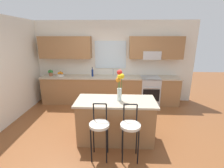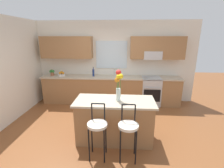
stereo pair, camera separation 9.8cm
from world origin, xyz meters
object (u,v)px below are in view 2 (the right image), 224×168
(kitchen_island, at_px, (115,120))
(flower_vase, at_px, (119,83))
(fruit_bowl_oranges, at_px, (62,74))
(bottle_olive_oil, at_px, (93,73))
(potted_plant_small, at_px, (52,72))
(bar_stool_middle, at_px, (128,128))
(bar_stool_near, at_px, (97,127))
(oven_range, at_px, (151,91))

(kitchen_island, height_order, flower_vase, flower_vase)
(fruit_bowl_oranges, distance_m, bottle_olive_oil, 1.08)
(kitchen_island, xyz_separation_m, fruit_bowl_oranges, (-1.90, 2.08, 0.51))
(fruit_bowl_oranges, relative_size, potted_plant_small, 1.14)
(flower_vase, relative_size, bottle_olive_oil, 2.04)
(fruit_bowl_oranges, height_order, potted_plant_small, potted_plant_small)
(bar_stool_middle, height_order, potted_plant_small, potted_plant_small)
(bar_stool_near, bearing_deg, kitchen_island, 64.58)
(potted_plant_small, bearing_deg, kitchen_island, -42.96)
(oven_range, height_order, fruit_bowl_oranges, fruit_bowl_oranges)
(fruit_bowl_oranges, bearing_deg, bar_stool_near, -58.55)
(oven_range, distance_m, bar_stool_near, 2.96)
(kitchen_island, distance_m, potted_plant_small, 3.10)
(fruit_bowl_oranges, height_order, bottle_olive_oil, bottle_olive_oil)
(bar_stool_near, distance_m, flower_vase, 0.95)
(oven_range, bearing_deg, fruit_bowl_oranges, 179.44)
(bar_stool_middle, bearing_deg, bar_stool_near, 180.00)
(oven_range, distance_m, fruit_bowl_oranges, 3.03)
(oven_range, height_order, kitchen_island, same)
(bar_stool_near, height_order, bottle_olive_oil, bottle_olive_oil)
(bottle_olive_oil, xyz_separation_m, potted_plant_small, (-1.41, 0.00, -0.01))
(bar_stool_middle, height_order, flower_vase, flower_vase)
(kitchen_island, height_order, fruit_bowl_oranges, fruit_bowl_oranges)
(kitchen_island, xyz_separation_m, flower_vase, (0.08, 0.01, 0.84))
(oven_range, xyz_separation_m, potted_plant_small, (-3.31, 0.03, 0.58))
(kitchen_island, xyz_separation_m, bar_stool_middle, (0.27, -0.58, 0.17))
(oven_range, height_order, bar_stool_near, bar_stool_near)
(bar_stool_middle, bearing_deg, flower_vase, 108.78)
(bar_stool_middle, bearing_deg, oven_range, 72.95)
(oven_range, xyz_separation_m, fruit_bowl_oranges, (-2.98, 0.03, 0.51))
(bar_stool_near, distance_m, potted_plant_small, 3.32)
(kitchen_island, bearing_deg, bar_stool_middle, -64.58)
(flower_vase, bearing_deg, fruit_bowl_oranges, 133.63)
(flower_vase, relative_size, fruit_bowl_oranges, 2.65)
(oven_range, xyz_separation_m, kitchen_island, (-1.08, -2.05, 0.00))
(oven_range, relative_size, potted_plant_small, 4.38)
(bar_stool_middle, bearing_deg, bottle_olive_oil, 112.42)
(oven_range, distance_m, potted_plant_small, 3.36)
(oven_range, bearing_deg, bar_stool_near, -117.29)
(oven_range, height_order, flower_vase, flower_vase)
(fruit_bowl_oranges, xyz_separation_m, potted_plant_small, (-0.33, -0.00, 0.06))
(oven_range, distance_m, bottle_olive_oil, 1.99)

